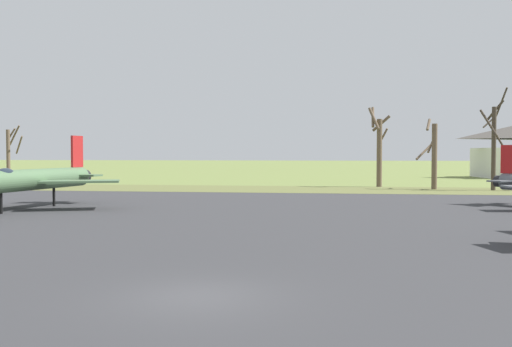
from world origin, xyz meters
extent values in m
plane|color=olive|center=(0.00, 0.00, 0.00)|extent=(600.00, 600.00, 0.00)
cube|color=#333335|center=(0.00, 15.34, 0.03)|extent=(98.84, 51.14, 0.05)
cube|color=#616536|center=(0.00, 46.91, 0.03)|extent=(158.84, 12.00, 0.06)
cylinder|color=#4C6B47|center=(-17.36, 21.76, 2.11)|extent=(3.05, 12.87, 1.47)
cylinder|color=black|center=(-16.53, 28.39, 2.11)|extent=(1.13, 0.93, 1.03)
ellipsoid|color=#19232D|center=(-17.65, 19.38, 2.52)|extent=(0.99, 1.87, 0.93)
cube|color=#4C6B47|center=(-13.90, 22.34, 2.00)|extent=(5.73, 4.02, 0.14)
cube|color=#B21E1E|center=(-16.63, 27.60, 4.09)|extent=(0.35, 1.44, 2.47)
cube|color=#4C6B47|center=(-17.77, 27.56, 2.22)|extent=(1.83, 1.57, 0.14)
cube|color=#4C6B47|center=(-15.53, 27.28, 2.22)|extent=(1.83, 1.57, 0.14)
cylinder|color=black|center=(-17.70, 18.97, 0.69)|extent=(0.20, 0.20, 1.38)
cylinder|color=black|center=(-17.01, 24.55, 0.69)|extent=(0.20, 0.20, 1.38)
cylinder|color=black|center=(16.00, 31.16, 1.79)|extent=(1.11, 1.10, 0.88)
cube|color=red|center=(16.48, 30.65, 3.50)|extent=(0.98, 1.04, 2.15)
cube|color=#565B60|center=(15.69, 29.73, 1.89)|extent=(2.19, 2.15, 0.12)
cylinder|color=brown|center=(-36.95, 51.14, 3.45)|extent=(0.46, 0.46, 6.89)
cylinder|color=brown|center=(-36.76, 51.68, 6.43)|extent=(1.29, 0.63, 1.33)
cylinder|color=brown|center=(-36.62, 52.01, 6.20)|extent=(1.97, 0.94, 2.55)
cylinder|color=brown|center=(-36.03, 52.08, 5.01)|extent=(2.10, 2.09, 2.26)
cylinder|color=brown|center=(8.37, 52.99, 3.96)|extent=(0.62, 0.62, 7.91)
cylinder|color=brown|center=(8.78, 53.46, 5.83)|extent=(1.23, 1.11, 2.08)
cylinder|color=brown|center=(8.63, 53.93, 7.45)|extent=(2.16, 0.89, 1.93)
cylinder|color=brown|center=(7.60, 53.02, 8.13)|extent=(0.38, 1.80, 2.49)
cylinder|color=brown|center=(7.70, 52.51, 7.94)|extent=(1.40, 1.76, 2.66)
cylinder|color=brown|center=(13.94, 49.11, 3.57)|extent=(0.58, 0.58, 7.14)
cylinder|color=brown|center=(13.06, 50.10, 4.19)|extent=(2.24, 2.02, 2.00)
cylinder|color=brown|center=(13.31, 49.31, 7.05)|extent=(0.74, 1.52, 1.37)
cylinder|color=brown|center=(13.63, 49.47, 4.80)|extent=(1.01, 0.92, 1.68)
cylinder|color=#42382D|center=(19.85, 48.37, 4.41)|extent=(0.47, 0.47, 8.82)
cylinder|color=#42382D|center=(20.06, 47.59, 5.53)|extent=(1.77, 0.67, 2.51)
cylinder|color=#42382D|center=(20.14, 49.10, 8.51)|extent=(1.73, 0.88, 2.17)
cylinder|color=#42382D|center=(20.64, 48.69, 9.33)|extent=(0.88, 1.81, 2.98)
cylinder|color=#42382D|center=(19.46, 49.00, 7.20)|extent=(1.43, 0.98, 1.18)
cylinder|color=#42382D|center=(19.13, 47.71, 7.11)|extent=(1.62, 1.73, 2.89)
camera|label=1|loc=(3.82, -15.09, 3.94)|focal=40.37mm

